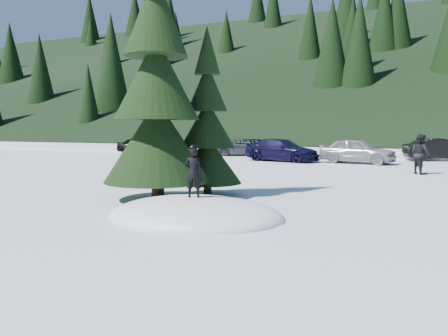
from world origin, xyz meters
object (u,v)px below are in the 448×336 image
at_px(car_2, 246,147).
at_px(car_4, 357,151).
at_px(adult_0, 420,154).
at_px(spruce_tall, 156,89).
at_px(child_skier, 193,172).
at_px(car_0, 140,146).
at_px(car_1, 162,147).
at_px(car_3, 282,150).
at_px(spruce_short, 207,130).
at_px(car_5, 440,150).

relative_size(car_2, car_4, 1.06).
height_order(adult_0, car_2, adult_0).
height_order(spruce_tall, child_skier, spruce_tall).
bearing_deg(adult_0, car_0, 31.65).
xyz_separation_m(car_1, car_3, (9.14, -0.27, 0.01)).
height_order(car_1, car_4, car_4).
xyz_separation_m(spruce_tall, car_2, (-4.80, 20.35, -2.66)).
bearing_deg(spruce_short, car_0, 129.70).
xyz_separation_m(child_skier, car_1, (-12.01, 18.06, -0.39)).
height_order(spruce_short, car_2, spruce_short).
bearing_deg(car_1, spruce_tall, -124.79).
distance_m(adult_0, car_5, 9.42).
relative_size(spruce_tall, child_skier, 7.03).
relative_size(spruce_short, adult_0, 2.84).
height_order(car_3, car_4, car_4).
height_order(car_0, car_1, car_1).
distance_m(spruce_short, car_4, 15.15).
height_order(child_skier, car_5, child_skier).
distance_m(child_skier, car_5, 23.16).
distance_m(car_1, car_3, 9.14).
relative_size(child_skier, car_0, 0.31).
bearing_deg(car_4, spruce_tall, 177.72).
bearing_deg(car_5, car_3, 97.19).
distance_m(spruce_tall, car_0, 23.60).
xyz_separation_m(spruce_tall, car_3, (-0.72, 15.99, -2.60)).
relative_size(car_4, car_5, 1.01).
bearing_deg(spruce_short, car_4, 78.72).
relative_size(car_0, car_4, 0.87).
height_order(spruce_short, adult_0, spruce_short).
distance_m(car_1, car_2, 6.50).
height_order(spruce_short, car_1, spruce_short).
bearing_deg(car_1, car_0, 77.67).
xyz_separation_m(car_2, car_5, (13.46, 0.08, 0.07)).
distance_m(adult_0, car_3, 9.45).
bearing_deg(car_1, car_3, -67.71).
xyz_separation_m(adult_0, car_5, (1.30, 9.33, -0.21)).
distance_m(spruce_tall, car_4, 16.87).
distance_m(car_0, car_1, 4.73).
xyz_separation_m(car_0, car_5, (22.33, 1.37, 0.07)).
height_order(child_skier, car_3, child_skier).
bearing_deg(car_3, car_2, 56.80).
distance_m(car_0, car_3, 13.31).
bearing_deg(car_3, spruce_tall, -163.77).
height_order(spruce_tall, car_3, spruce_tall).
xyz_separation_m(spruce_short, car_0, (-14.66, 17.66, -1.44)).
distance_m(car_0, car_5, 22.37).
bearing_deg(car_2, car_1, 107.30).
bearing_deg(spruce_tall, car_2, 103.26).
relative_size(spruce_tall, car_0, 2.21).
xyz_separation_m(spruce_tall, adult_0, (7.37, 11.10, -2.38)).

